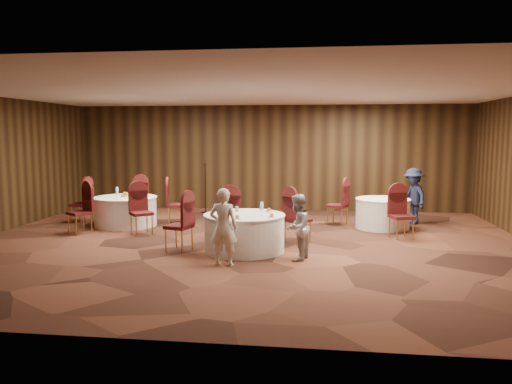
# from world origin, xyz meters

# --- Properties ---
(ground) EXTENTS (12.00, 12.00, 0.00)m
(ground) POSITION_xyz_m (0.00, 0.00, 0.00)
(ground) COLOR black
(ground) RESTS_ON ground
(room_shell) EXTENTS (12.00, 12.00, 12.00)m
(room_shell) POSITION_xyz_m (0.00, 0.00, 1.96)
(room_shell) COLOR silver
(room_shell) RESTS_ON ground
(table_main) EXTENTS (1.62, 1.62, 0.74)m
(table_main) POSITION_xyz_m (0.06, -0.56, 0.38)
(table_main) COLOR white
(table_main) RESTS_ON ground
(table_left) EXTENTS (1.58, 1.58, 0.74)m
(table_left) POSITION_xyz_m (-3.35, 1.79, 0.38)
(table_left) COLOR white
(table_left) RESTS_ON ground
(table_right) EXTENTS (1.33, 1.33, 0.74)m
(table_right) POSITION_xyz_m (3.10, 2.27, 0.38)
(table_right) COLOR white
(table_right) RESTS_ON ground
(chairs_main) EXTENTS (3.01, 1.89, 1.00)m
(chairs_main) POSITION_xyz_m (-0.19, 0.09, 0.50)
(chairs_main) COLOR #3D0C10
(chairs_main) RESTS_ON ground
(chairs_left) EXTENTS (3.14, 3.08, 1.00)m
(chairs_left) POSITION_xyz_m (-3.35, 1.78, 0.50)
(chairs_left) COLOR #3D0C10
(chairs_left) RESTS_ON ground
(chairs_right) EXTENTS (2.04, 2.22, 1.00)m
(chairs_right) POSITION_xyz_m (2.68, 1.87, 0.50)
(chairs_right) COLOR #3D0C10
(chairs_right) RESTS_ON ground
(tabletop_main) EXTENTS (1.12, 1.10, 0.22)m
(tabletop_main) POSITION_xyz_m (0.19, -0.67, 0.84)
(tabletop_main) COLOR silver
(tabletop_main) RESTS_ON table_main
(tabletop_left) EXTENTS (0.89, 0.79, 0.22)m
(tabletop_left) POSITION_xyz_m (-3.34, 1.79, 0.82)
(tabletop_left) COLOR silver
(tabletop_left) RESTS_ON table_left
(tabletop_right) EXTENTS (0.08, 0.08, 0.22)m
(tabletop_right) POSITION_xyz_m (3.27, 2.02, 0.90)
(tabletop_right) COLOR silver
(tabletop_right) RESTS_ON table_right
(mic_stand) EXTENTS (0.24, 0.24, 1.46)m
(mic_stand) POSITION_xyz_m (-1.82, 4.14, 0.42)
(mic_stand) COLOR black
(mic_stand) RESTS_ON ground
(woman_a) EXTENTS (0.53, 0.38, 1.39)m
(woman_a) POSITION_xyz_m (-0.14, -1.70, 0.69)
(woman_a) COLOR silver
(woman_a) RESTS_ON ground
(woman_b) EXTENTS (0.62, 0.71, 1.23)m
(woman_b) POSITION_xyz_m (1.14, -1.16, 0.62)
(woman_b) COLOR #AFAFB4
(woman_b) RESTS_ON ground
(man_c) EXTENTS (0.85, 1.07, 1.45)m
(man_c) POSITION_xyz_m (3.95, 2.99, 0.73)
(man_c) COLOR #161B33
(man_c) RESTS_ON ground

